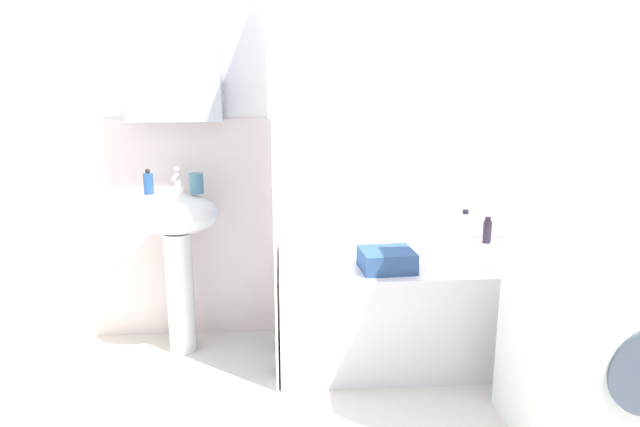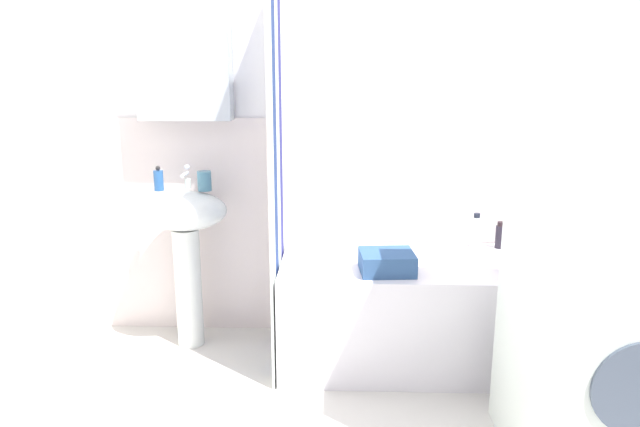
{
  "view_description": "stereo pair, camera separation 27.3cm",
  "coord_description": "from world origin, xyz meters",
  "px_view_note": "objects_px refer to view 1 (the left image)",
  "views": [
    {
      "loc": [
        -0.45,
        -1.88,
        1.45
      ],
      "look_at": [
        -0.27,
        0.77,
        0.8
      ],
      "focal_mm": 33.01,
      "sensor_mm": 36.0,
      "label": 1
    },
    {
      "loc": [
        -0.18,
        -1.89,
        1.45
      ],
      "look_at": [
        -0.27,
        0.77,
        0.8
      ],
      "focal_mm": 33.01,
      "sensor_mm": 36.0,
      "label": 2
    }
  ],
  "objects_px": {
    "soap_dispenser": "(148,183)",
    "bathtub": "(421,307)",
    "sink": "(177,238)",
    "washer_dryer_stack": "(616,232)",
    "lotion_bottle": "(465,227)",
    "shampoo_bottle": "(487,231)",
    "body_wash_bottle": "(509,225)",
    "toothbrush_cup": "(196,183)",
    "towel_folded": "(387,260)",
    "conditioner_bottle": "(527,224)"
  },
  "relations": [
    {
      "from": "toothbrush_cup",
      "to": "body_wash_bottle",
      "type": "relative_size",
      "value": 0.48
    },
    {
      "from": "sink",
      "to": "washer_dryer_stack",
      "type": "xyz_separation_m",
      "value": [
        1.75,
        -0.93,
        0.26
      ]
    },
    {
      "from": "bathtub",
      "to": "body_wash_bottle",
      "type": "xyz_separation_m",
      "value": [
        0.53,
        0.23,
        0.36
      ]
    },
    {
      "from": "body_wash_bottle",
      "to": "towel_folded",
      "type": "bearing_deg",
      "value": -151.99
    },
    {
      "from": "sink",
      "to": "shampoo_bottle",
      "type": "height_order",
      "value": "sink"
    },
    {
      "from": "shampoo_bottle",
      "to": "washer_dryer_stack",
      "type": "distance_m",
      "value": 1.07
    },
    {
      "from": "sink",
      "to": "washer_dryer_stack",
      "type": "height_order",
      "value": "washer_dryer_stack"
    },
    {
      "from": "toothbrush_cup",
      "to": "shampoo_bottle",
      "type": "xyz_separation_m",
      "value": [
        1.54,
        0.07,
        -0.3
      ]
    },
    {
      "from": "towel_folded",
      "to": "washer_dryer_stack",
      "type": "bearing_deg",
      "value": -40.83
    },
    {
      "from": "bathtub",
      "to": "towel_folded",
      "type": "bearing_deg",
      "value": -142.76
    },
    {
      "from": "washer_dryer_stack",
      "to": "shampoo_bottle",
      "type": "bearing_deg",
      "value": 95.5
    },
    {
      "from": "body_wash_bottle",
      "to": "towel_folded",
      "type": "relative_size",
      "value": 0.85
    },
    {
      "from": "shampoo_bottle",
      "to": "lotion_bottle",
      "type": "height_order",
      "value": "lotion_bottle"
    },
    {
      "from": "sink",
      "to": "lotion_bottle",
      "type": "bearing_deg",
      "value": 4.12
    },
    {
      "from": "toothbrush_cup",
      "to": "bathtub",
      "type": "relative_size",
      "value": 0.07
    },
    {
      "from": "lotion_bottle",
      "to": "washer_dryer_stack",
      "type": "distance_m",
      "value": 1.09
    },
    {
      "from": "conditioner_bottle",
      "to": "sink",
      "type": "bearing_deg",
      "value": -177.22
    },
    {
      "from": "soap_dispenser",
      "to": "conditioner_bottle",
      "type": "relative_size",
      "value": 0.58
    },
    {
      "from": "soap_dispenser",
      "to": "lotion_bottle",
      "type": "xyz_separation_m",
      "value": [
        1.65,
        0.09,
        -0.28
      ]
    },
    {
      "from": "toothbrush_cup",
      "to": "conditioner_bottle",
      "type": "height_order",
      "value": "toothbrush_cup"
    },
    {
      "from": "bathtub",
      "to": "lotion_bottle",
      "type": "bearing_deg",
      "value": 40.68
    },
    {
      "from": "toothbrush_cup",
      "to": "washer_dryer_stack",
      "type": "xyz_separation_m",
      "value": [
        1.64,
        -0.95,
        -0.02
      ]
    },
    {
      "from": "lotion_bottle",
      "to": "body_wash_bottle",
      "type": "bearing_deg",
      "value": -3.31
    },
    {
      "from": "conditioner_bottle",
      "to": "body_wash_bottle",
      "type": "xyz_separation_m",
      "value": [
        -0.09,
        0.01,
        -0.01
      ]
    },
    {
      "from": "soap_dispenser",
      "to": "body_wash_bottle",
      "type": "distance_m",
      "value": 1.92
    },
    {
      "from": "shampoo_bottle",
      "to": "soap_dispenser",
      "type": "bearing_deg",
      "value": -177.38
    },
    {
      "from": "body_wash_bottle",
      "to": "shampoo_bottle",
      "type": "xyz_separation_m",
      "value": [
        -0.12,
        0.01,
        -0.03
      ]
    },
    {
      "from": "towel_folded",
      "to": "toothbrush_cup",
      "type": "bearing_deg",
      "value": 160.3
    },
    {
      "from": "conditioner_bottle",
      "to": "body_wash_bottle",
      "type": "relative_size",
      "value": 1.05
    },
    {
      "from": "shampoo_bottle",
      "to": "conditioner_bottle",
      "type": "bearing_deg",
      "value": -3.8
    },
    {
      "from": "sink",
      "to": "shampoo_bottle",
      "type": "relative_size",
      "value": 5.84
    },
    {
      "from": "body_wash_bottle",
      "to": "bathtub",
      "type": "bearing_deg",
      "value": -156.26
    },
    {
      "from": "soap_dispenser",
      "to": "shampoo_bottle",
      "type": "bearing_deg",
      "value": 2.62
    },
    {
      "from": "lotion_bottle",
      "to": "towel_folded",
      "type": "relative_size",
      "value": 0.75
    },
    {
      "from": "lotion_bottle",
      "to": "conditioner_bottle",
      "type": "bearing_deg",
      "value": -3.35
    },
    {
      "from": "sink",
      "to": "bathtub",
      "type": "height_order",
      "value": "sink"
    },
    {
      "from": "sink",
      "to": "soap_dispenser",
      "type": "xyz_separation_m",
      "value": [
        -0.13,
        0.02,
        0.28
      ]
    },
    {
      "from": "bathtub",
      "to": "towel_folded",
      "type": "relative_size",
      "value": 5.81
    },
    {
      "from": "body_wash_bottle",
      "to": "towel_folded",
      "type": "xyz_separation_m",
      "value": [
        -0.74,
        -0.4,
        -0.05
      ]
    },
    {
      "from": "conditioner_bottle",
      "to": "body_wash_bottle",
      "type": "bearing_deg",
      "value": 176.53
    },
    {
      "from": "toothbrush_cup",
      "to": "conditioner_bottle",
      "type": "xyz_separation_m",
      "value": [
        1.75,
        0.06,
        -0.26
      ]
    },
    {
      "from": "soap_dispenser",
      "to": "bathtub",
      "type": "height_order",
      "value": "soap_dispenser"
    },
    {
      "from": "toothbrush_cup",
      "to": "body_wash_bottle",
      "type": "distance_m",
      "value": 1.68
    },
    {
      "from": "sink",
      "to": "toothbrush_cup",
      "type": "relative_size",
      "value": 8.29
    },
    {
      "from": "shampoo_bottle",
      "to": "washer_dryer_stack",
      "type": "height_order",
      "value": "washer_dryer_stack"
    },
    {
      "from": "sink",
      "to": "conditioner_bottle",
      "type": "distance_m",
      "value": 1.86
    },
    {
      "from": "lotion_bottle",
      "to": "soap_dispenser",
      "type": "bearing_deg",
      "value": -176.99
    },
    {
      "from": "toothbrush_cup",
      "to": "shampoo_bottle",
      "type": "bearing_deg",
      "value": 2.78
    },
    {
      "from": "sink",
      "to": "towel_folded",
      "type": "xyz_separation_m",
      "value": [
        1.02,
        -0.3,
        -0.04
      ]
    },
    {
      "from": "body_wash_bottle",
      "to": "lotion_bottle",
      "type": "bearing_deg",
      "value": 176.69
    }
  ]
}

